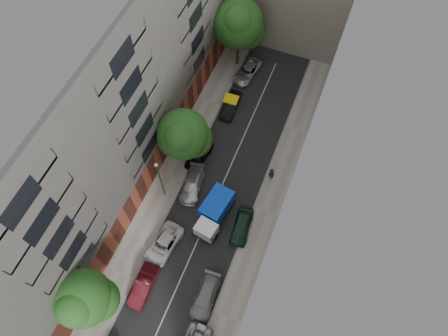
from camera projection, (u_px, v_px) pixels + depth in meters
The scene contains 20 objects.
ground at pixel (218, 195), 41.98m from camera, with size 120.00×120.00×0.00m, color #4C4C49.
road_surface at pixel (218, 195), 41.97m from camera, with size 8.00×44.00×0.02m, color black.
sidewalk_left at pixel (171, 177), 42.89m from camera, with size 3.00×44.00×0.15m, color gray.
sidewalk_right at pixel (268, 212), 40.94m from camera, with size 3.00×44.00×0.15m, color gray.
building_left at pixel (101, 105), 35.16m from camera, with size 8.00×44.00×20.00m, color #4B4946.
building_right at pixel (346, 188), 31.27m from camera, with size 8.00×44.00×20.00m, color #BDAA93.
tarp_truck at pixel (214, 212), 39.56m from camera, with size 2.90×5.63×2.47m.
car_left_1 at pixel (144, 286), 36.75m from camera, with size 1.50×4.31×1.42m, color #490E16.
car_left_2 at pixel (163, 245), 38.68m from camera, with size 2.20×4.77×1.33m, color silver.
car_left_3 at pixel (192, 185), 41.79m from camera, with size 1.91×4.70×1.36m, color #B1B1B5.
car_left_4 at pixel (199, 155), 43.51m from camera, with size 1.68×4.17×1.42m, color black.
car_left_5 at pixel (231, 105), 46.78m from camera, with size 1.48×4.23×1.39m, color black.
car_left_6 at pixel (247, 72), 49.32m from camera, with size 2.18×4.73×1.31m, color #B6B6BB.
car_right_1 at pixel (205, 297), 36.32m from camera, with size 1.85×4.55×1.32m, color slate.
car_right_2 at pixel (242, 226), 39.55m from camera, with size 1.70×4.22×1.44m, color #142F22.
tree_near at pixel (84, 300), 31.83m from camera, with size 5.06×4.75×7.63m.
tree_mid at pixel (184, 136), 39.10m from camera, with size 5.43×5.17×8.02m.
tree_far at pixel (239, 25), 45.22m from camera, with size 5.94×5.76×9.33m.
lamp_post at pixel (160, 177), 38.39m from camera, with size 0.36×0.36×6.42m.
pedestrian at pixel (271, 173), 42.01m from camera, with size 0.66×0.43×1.81m, color black.
Camera 1 is at (7.10, -16.26, 38.16)m, focal length 32.00 mm.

